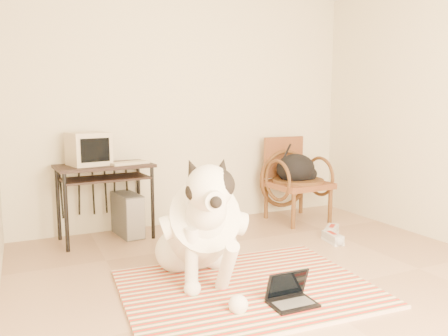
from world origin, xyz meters
TOP-DOWN VIEW (x-y plane):
  - floor at (0.00, 0.00)m, footprint 4.50×4.50m
  - wall_back at (0.00, 2.25)m, footprint 4.50×0.00m
  - rug at (-0.33, 0.25)m, footprint 1.89×1.50m
  - dog at (-0.57, 0.56)m, footprint 0.72×1.45m
  - laptop at (-0.19, -0.12)m, footprint 0.32×0.23m
  - computer_desk at (-1.05, 1.95)m, footprint 0.97×0.59m
  - crt_monitor at (-1.19, 1.98)m, footprint 0.43×0.42m
  - desk_keyboard at (-0.81, 1.88)m, footprint 0.41×0.24m
  - pc_tower at (-0.82, 2.00)m, footprint 0.26×0.50m
  - rattan_chair at (1.15, 1.81)m, footprint 0.69×0.66m
  - backpack at (1.13, 1.75)m, footprint 0.51×0.39m
  - sneaker_left at (0.98, 0.89)m, footprint 0.15×0.29m
  - sneaker_right at (1.13, 1.08)m, footprint 0.29×0.27m

SIDE VIEW (x-z plane):
  - floor at x=0.00m, z-range 0.00..0.00m
  - rug at x=-0.33m, z-range 0.00..0.02m
  - sneaker_left at x=0.98m, z-range -0.01..0.09m
  - sneaker_right at x=1.13m, z-range -0.01..0.09m
  - laptop at x=-0.19m, z-range -0.03..0.18m
  - pc_tower at x=-0.82m, z-range 0.00..0.45m
  - dog at x=-0.57m, z-range -0.11..0.93m
  - rattan_chair at x=1.15m, z-range 0.00..0.99m
  - backpack at x=1.13m, z-range 0.44..0.79m
  - computer_desk at x=-1.05m, z-range 0.28..1.05m
  - desk_keyboard at x=-0.81m, z-range 0.77..0.80m
  - crt_monitor at x=-1.19m, z-range 0.77..1.10m
  - wall_back at x=0.00m, z-range -0.90..3.60m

